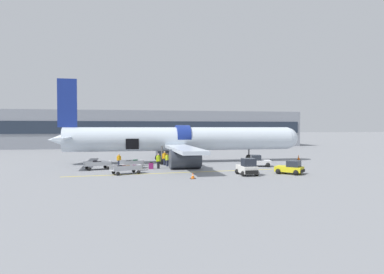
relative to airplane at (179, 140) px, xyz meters
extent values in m
plane|color=gray|center=(-0.07, -4.68, -3.10)|extent=(500.00, 500.00, 0.00)
cube|color=yellow|center=(-0.30, -10.58, -3.10)|extent=(27.09, 1.95, 0.01)
cube|color=gray|center=(-0.07, 39.92, 1.32)|extent=(74.79, 13.43, 8.83)
cube|color=#232D3D|center=(-0.07, 33.14, 1.76)|extent=(73.29, 0.16, 2.83)
cylinder|color=silver|center=(0.53, 0.00, 0.18)|extent=(31.76, 3.25, 3.25)
sphere|color=silver|center=(16.41, 0.00, 0.18)|extent=(3.09, 3.09, 3.09)
cone|color=silver|center=(-15.35, 0.00, 0.18)|extent=(3.74, 2.99, 2.99)
cylinder|color=navy|center=(0.53, -0.03, 0.47)|extent=(1.91, 3.26, 3.26)
cube|color=navy|center=(-14.74, 0.00, 4.97)|extent=(2.44, 0.28, 6.33)
cube|color=silver|center=(-14.65, -3.99, 0.50)|extent=(1.16, 7.99, 0.20)
cube|color=silver|center=(-14.65, 4.00, 0.50)|extent=(1.16, 7.99, 0.20)
cube|color=silver|center=(-0.74, -7.62, -0.72)|extent=(2.77, 14.27, 0.40)
cube|color=silver|center=(-0.74, 7.63, -0.72)|extent=(2.77, 14.27, 0.40)
cylinder|color=#333842|center=(-0.54, -7.62, -1.92)|extent=(3.59, 2.30, 2.30)
cylinder|color=#333842|center=(-0.54, 7.62, -1.92)|extent=(3.59, 2.30, 2.30)
cube|color=black|center=(-6.46, -1.60, -0.39)|extent=(1.70, 0.12, 1.40)
cylinder|color=#56565B|center=(10.38, 0.00, -1.64)|extent=(0.22, 0.22, 2.00)
sphere|color=black|center=(10.38, 0.00, -2.63)|extent=(0.93, 0.93, 0.93)
cylinder|color=#56565B|center=(-2.64, -2.32, -1.64)|extent=(0.22, 0.22, 2.00)
sphere|color=black|center=(-2.64, -2.32, -2.63)|extent=(0.93, 0.93, 0.93)
cylinder|color=#56565B|center=(-2.64, 2.33, -1.64)|extent=(0.22, 0.22, 2.00)
sphere|color=black|center=(-2.64, 2.33, -2.63)|extent=(0.93, 0.93, 0.93)
cube|color=silver|center=(9.06, -7.00, -2.59)|extent=(2.99, 2.19, 0.55)
cube|color=#232833|center=(8.61, -6.88, -1.99)|extent=(1.51, 1.58, 0.64)
cube|color=black|center=(7.72, -6.64, -2.70)|extent=(0.48, 1.38, 0.27)
sphere|color=black|center=(8.37, -6.06, -2.82)|extent=(0.56, 0.56, 0.56)
sphere|color=black|center=(7.99, -7.48, -2.82)|extent=(0.56, 0.56, 0.56)
sphere|color=black|center=(10.13, -6.53, -2.82)|extent=(0.56, 0.56, 0.56)
sphere|color=black|center=(9.75, -7.95, -2.82)|extent=(0.56, 0.56, 0.56)
cube|color=silver|center=(4.73, -13.92, -2.50)|extent=(1.52, 2.55, 0.72)
cube|color=#232833|center=(4.74, -14.37, -1.74)|extent=(1.28, 1.16, 0.79)
cube|color=black|center=(4.75, -15.24, -2.64)|extent=(1.34, 0.14, 0.36)
sphere|color=black|center=(4.04, -14.79, -2.82)|extent=(0.56, 0.56, 0.56)
sphere|color=black|center=(5.45, -14.77, -2.82)|extent=(0.56, 0.56, 0.56)
sphere|color=black|center=(4.02, -13.07, -2.82)|extent=(0.56, 0.56, 0.56)
sphere|color=black|center=(5.43, -13.05, -2.82)|extent=(0.56, 0.56, 0.56)
cube|color=yellow|center=(9.41, -14.02, -2.59)|extent=(3.07, 3.05, 0.54)
cube|color=#232833|center=(9.75, -14.35, -2.00)|extent=(1.83, 1.83, 0.64)
cube|color=black|center=(10.42, -15.00, -2.70)|extent=(1.09, 1.11, 0.27)
sphere|color=black|center=(9.54, -15.21, -2.82)|extent=(0.56, 0.56, 0.56)
sphere|color=black|center=(10.60, -14.12, -2.82)|extent=(0.56, 0.56, 0.56)
sphere|color=black|center=(8.21, -13.91, -2.82)|extent=(0.56, 0.56, 0.56)
sphere|color=black|center=(9.27, -12.82, -2.82)|extent=(0.56, 0.56, 0.56)
cube|color=#B7BABF|center=(-6.69, -5.84, -2.61)|extent=(2.87, 2.33, 0.05)
cube|color=#B7BABF|center=(-5.56, -5.40, -2.35)|extent=(0.61, 1.46, 0.47)
cube|color=#B7BABF|center=(-6.42, -6.53, -2.35)|extent=(2.29, 0.93, 0.47)
cube|color=#B7BABF|center=(-6.95, -5.15, -2.35)|extent=(2.29, 0.93, 0.47)
cube|color=#333338|center=(-5.11, -5.23, -2.82)|extent=(0.87, 0.40, 0.06)
sphere|color=black|center=(-5.60, -6.24, -2.90)|extent=(0.40, 0.40, 0.40)
sphere|color=black|center=(-6.15, -4.81, -2.90)|extent=(0.40, 0.40, 0.40)
sphere|color=black|center=(-7.22, -6.87, -2.90)|extent=(0.40, 0.40, 0.40)
sphere|color=black|center=(-7.77, -5.43, -2.90)|extent=(0.40, 0.40, 0.40)
cube|color=#2D2D33|center=(-7.04, -5.63, -2.37)|extent=(0.53, 0.45, 0.44)
cube|color=#14472D|center=(-6.22, -5.42, -2.34)|extent=(0.56, 0.36, 0.50)
cube|color=#B7BABF|center=(-10.63, -6.03, -2.59)|extent=(3.31, 2.19, 0.05)
cube|color=#B7BABF|center=(-9.19, -5.63, -2.36)|extent=(0.44, 1.39, 0.40)
cube|color=#B7BABF|center=(-10.44, -6.69, -2.36)|extent=(2.89, 0.86, 0.40)
cube|color=#B7BABF|center=(-10.81, -5.37, -2.36)|extent=(2.89, 0.86, 0.40)
cube|color=#333338|center=(-8.73, -5.50, -2.81)|extent=(0.89, 0.32, 0.06)
sphere|color=black|center=(-9.41, -6.43, -2.90)|extent=(0.40, 0.40, 0.40)
sphere|color=black|center=(-9.79, -5.06, -2.90)|extent=(0.40, 0.40, 0.40)
sphere|color=black|center=(-11.46, -7.00, -2.90)|extent=(0.40, 0.40, 0.40)
sphere|color=black|center=(-11.84, -5.63, -2.90)|extent=(0.40, 0.40, 0.40)
cube|color=black|center=(-10.89, -5.99, -2.30)|extent=(0.53, 0.39, 0.53)
cube|color=#1E2347|center=(-11.50, -6.22, -2.41)|extent=(0.35, 0.22, 0.31)
cube|color=black|center=(-10.44, -6.06, -2.35)|extent=(0.51, 0.30, 0.43)
cube|color=#B7BABF|center=(-7.43, -10.56, -2.64)|extent=(3.50, 2.39, 0.05)
cube|color=#B7BABF|center=(-5.94, -10.01, -2.40)|extent=(0.53, 1.29, 0.44)
cube|color=#B7BABF|center=(-7.20, -11.17, -2.40)|extent=(2.99, 1.15, 0.44)
cube|color=#B7BABF|center=(-7.65, -9.96, -2.40)|extent=(2.99, 1.15, 0.44)
cube|color=#333338|center=(-5.49, -9.85, -2.83)|extent=(0.87, 0.39, 0.06)
sphere|color=black|center=(-6.13, -10.80, -2.90)|extent=(0.40, 0.40, 0.40)
sphere|color=black|center=(-6.60, -9.54, -2.90)|extent=(0.40, 0.40, 0.40)
sphere|color=black|center=(-8.25, -11.59, -2.90)|extent=(0.40, 0.40, 0.40)
sphere|color=black|center=(-8.72, -10.32, -2.90)|extent=(0.40, 0.40, 0.40)
cube|color=olive|center=(-7.20, -10.37, -2.41)|extent=(0.37, 0.32, 0.41)
cube|color=black|center=(-8.06, -10.90, -2.37)|extent=(0.48, 0.38, 0.49)
cube|color=#721951|center=(-6.55, -10.27, -2.40)|extent=(0.36, 0.27, 0.42)
cube|color=#4C1E1E|center=(-7.67, -10.49, -2.41)|extent=(0.49, 0.26, 0.41)
cylinder|color=#1E2338|center=(-2.22, -4.52, -2.71)|extent=(0.30, 0.30, 0.79)
cylinder|color=#CCE523|center=(-2.22, -4.52, -2.00)|extent=(0.39, 0.39, 0.62)
sphere|color=brown|center=(-2.22, -4.52, -1.58)|extent=(0.22, 0.22, 0.22)
cylinder|color=#CCE523|center=(-2.00, -4.53, -2.07)|extent=(0.12, 0.12, 0.57)
cylinder|color=#CCE523|center=(-2.43, -4.51, -2.07)|extent=(0.12, 0.12, 0.57)
cylinder|color=black|center=(-3.58, -6.56, -2.66)|extent=(0.43, 0.43, 0.87)
cylinder|color=#B7E019|center=(-3.58, -6.56, -1.89)|extent=(0.55, 0.55, 0.68)
sphere|color=tan|center=(-3.58, -6.56, -1.43)|extent=(0.24, 0.24, 0.24)
cylinder|color=#B7E019|center=(-3.37, -6.45, -1.96)|extent=(0.17, 0.17, 0.63)
cylinder|color=#B7E019|center=(-3.80, -6.67, -1.96)|extent=(0.17, 0.17, 0.63)
cylinder|color=#1E2338|center=(-8.18, -3.32, -2.71)|extent=(0.29, 0.29, 0.77)
cylinder|color=orange|center=(-8.18, -3.32, -2.03)|extent=(0.37, 0.37, 0.61)
sphere|color=tan|center=(-8.18, -3.32, -1.62)|extent=(0.21, 0.21, 0.21)
cylinder|color=orange|center=(-7.97, -3.31, -2.09)|extent=(0.12, 0.12, 0.56)
cylinder|color=orange|center=(-8.40, -3.33, -2.09)|extent=(0.12, 0.12, 0.56)
cylinder|color=#1E2338|center=(-2.41, -3.23, -2.66)|extent=(0.34, 0.34, 0.88)
cylinder|color=orange|center=(-2.41, -3.23, -1.87)|extent=(0.44, 0.44, 0.69)
sphere|color=tan|center=(-2.41, -3.23, -1.40)|extent=(0.24, 0.24, 0.24)
cylinder|color=orange|center=(-2.17, -3.24, -1.95)|extent=(0.14, 0.14, 0.64)
cylinder|color=orange|center=(-2.66, -3.21, -1.95)|extent=(0.14, 0.14, 0.64)
cube|color=#721951|center=(-4.47, -6.83, -2.75)|extent=(0.56, 0.33, 0.71)
cube|color=black|center=(-4.47, -6.83, -2.33)|extent=(0.34, 0.14, 0.12)
cube|color=black|center=(18.19, -0.29, -3.08)|extent=(0.53, 0.53, 0.03)
cone|color=orange|center=(18.19, -0.29, -2.70)|extent=(0.39, 0.39, 0.80)
cylinder|color=white|center=(18.19, -0.29, -2.66)|extent=(0.23, 0.23, 0.10)
cube|color=black|center=(-1.24, -15.24, -3.08)|extent=(0.51, 0.51, 0.03)
cone|color=orange|center=(-1.24, -15.24, -2.79)|extent=(0.37, 0.37, 0.61)
cylinder|color=white|center=(-1.24, -15.24, -2.76)|extent=(0.22, 0.22, 0.07)
camera|label=1|loc=(-8.02, -47.02, 1.84)|focal=32.00mm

